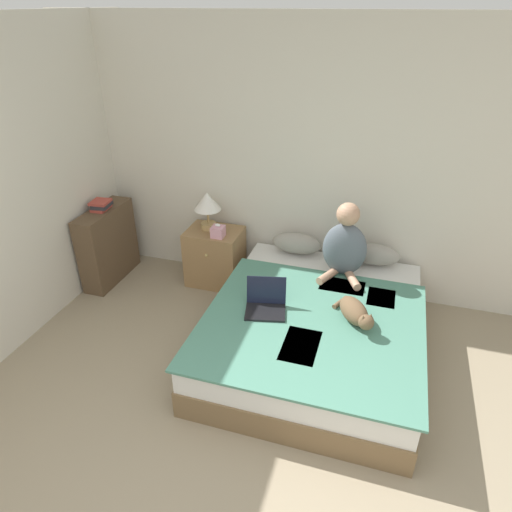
# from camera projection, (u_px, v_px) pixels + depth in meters

# --- Properties ---
(wall_back) EXTENTS (5.41, 0.05, 2.55)m
(wall_back) POSITION_uv_depth(u_px,v_px,m) (320.00, 165.00, 4.21)
(wall_back) COLOR beige
(wall_back) RESTS_ON ground_plane
(bed) EXTENTS (1.68, 2.01, 0.44)m
(bed) POSITION_uv_depth(u_px,v_px,m) (315.00, 331.00, 3.78)
(bed) COLOR brown
(bed) RESTS_ON ground_plane
(pillow_near) EXTENTS (0.49, 0.21, 0.20)m
(pillow_near) POSITION_uv_depth(u_px,v_px,m) (297.00, 243.00, 4.45)
(pillow_near) COLOR gray
(pillow_near) RESTS_ON bed
(pillow_far) EXTENTS (0.49, 0.21, 0.20)m
(pillow_far) POSITION_uv_depth(u_px,v_px,m) (374.00, 254.00, 4.26)
(pillow_far) COLOR gray
(pillow_far) RESTS_ON bed
(person_sitting) EXTENTS (0.39, 0.38, 0.69)m
(person_sitting) POSITION_uv_depth(u_px,v_px,m) (345.00, 245.00, 4.01)
(person_sitting) COLOR slate
(person_sitting) RESTS_ON bed
(cat_tabby) EXTENTS (0.34, 0.48, 0.18)m
(cat_tabby) POSITION_uv_depth(u_px,v_px,m) (355.00, 312.00, 3.48)
(cat_tabby) COLOR brown
(cat_tabby) RESTS_ON bed
(laptop_open) EXTENTS (0.37, 0.34, 0.24)m
(laptop_open) POSITION_uv_depth(u_px,v_px,m) (266.00, 304.00, 3.64)
(laptop_open) COLOR black
(laptop_open) RESTS_ON bed
(nightstand) EXTENTS (0.55, 0.44, 0.59)m
(nightstand) POSITION_uv_depth(u_px,v_px,m) (215.00, 256.00, 4.71)
(nightstand) COLOR #937047
(nightstand) RESTS_ON ground_plane
(table_lamp) EXTENTS (0.27, 0.27, 0.39)m
(table_lamp) POSITION_uv_depth(u_px,v_px,m) (207.00, 204.00, 4.48)
(table_lamp) COLOR tan
(table_lamp) RESTS_ON nightstand
(tissue_box) EXTENTS (0.12, 0.12, 0.14)m
(tissue_box) POSITION_uv_depth(u_px,v_px,m) (218.00, 231.00, 4.42)
(tissue_box) COLOR #E09EB2
(tissue_box) RESTS_ON nightstand
(bookshelf) EXTENTS (0.23, 0.74, 0.79)m
(bookshelf) POSITION_uv_depth(u_px,v_px,m) (108.00, 245.00, 4.73)
(bookshelf) COLOR brown
(bookshelf) RESTS_ON ground_plane
(book_stack_top) EXTENTS (0.20, 0.22, 0.09)m
(book_stack_top) POSITION_uv_depth(u_px,v_px,m) (101.00, 205.00, 4.52)
(book_stack_top) COLOR #B24238
(book_stack_top) RESTS_ON bookshelf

